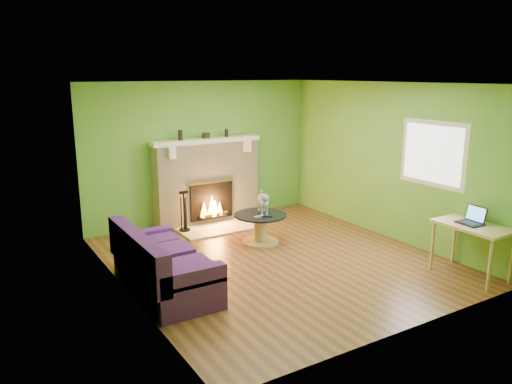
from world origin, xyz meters
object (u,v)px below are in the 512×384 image
at_px(desk, 473,231).
at_px(cat, 263,202).
at_px(sofa, 161,267).
at_px(coffee_table, 260,226).

relative_size(desk, cat, 1.64).
height_order(sofa, cat, cat).
bearing_deg(cat, coffee_table, -124.84).
xyz_separation_m(desk, cat, (-1.65, 2.74, 0.03)).
bearing_deg(desk, sofa, 155.11).
xyz_separation_m(sofa, coffee_table, (2.08, 0.92, -0.04)).
bearing_deg(cat, sofa, -132.66).
height_order(sofa, desk, sofa).
distance_m(desk, cat, 3.20).
bearing_deg(cat, desk, -35.71).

